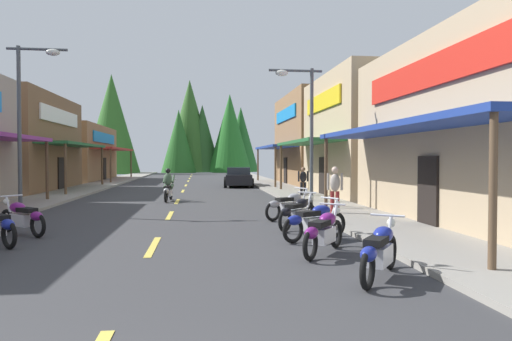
{
  "coord_description": "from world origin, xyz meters",
  "views": [
    {
      "loc": [
        1.08,
        -2.22,
        2.03
      ],
      "look_at": [
        4.99,
        29.43,
        1.18
      ],
      "focal_mm": 31.74,
      "sensor_mm": 36.0,
      "label": 1
    }
  ],
  "objects_px": {
    "motorcycle_parked_right_1": "(324,231)",
    "motorcycle_parked_right_2": "(315,220)",
    "streetlamp_right": "(303,117)",
    "rider_cruising_lead": "(168,187)",
    "motorcycle_parked_right_3": "(298,212)",
    "motorcycle_parked_left_3": "(22,217)",
    "parked_car_curbside": "(238,177)",
    "motorcycle_parked_right_4": "(289,205)",
    "streetlamp_left": "(28,105)",
    "pedestrian_by_shop": "(303,180)",
    "pedestrian_browsing": "(335,187)",
    "motorcycle_parked_right_0": "(380,250)"
  },
  "relations": [
    {
      "from": "motorcycle_parked_right_1",
      "to": "motorcycle_parked_right_2",
      "type": "bearing_deg",
      "value": 28.62
    },
    {
      "from": "streetlamp_right",
      "to": "rider_cruising_lead",
      "type": "height_order",
      "value": "streetlamp_right"
    },
    {
      "from": "motorcycle_parked_right_1",
      "to": "motorcycle_parked_right_3",
      "type": "height_order",
      "value": "same"
    },
    {
      "from": "motorcycle_parked_left_3",
      "to": "parked_car_curbside",
      "type": "distance_m",
      "value": 21.16
    },
    {
      "from": "motorcycle_parked_right_4",
      "to": "parked_car_curbside",
      "type": "height_order",
      "value": "parked_car_curbside"
    },
    {
      "from": "parked_car_curbside",
      "to": "streetlamp_left",
      "type": "bearing_deg",
      "value": 152.98
    },
    {
      "from": "motorcycle_parked_right_1",
      "to": "pedestrian_by_shop",
      "type": "height_order",
      "value": "pedestrian_by_shop"
    },
    {
      "from": "rider_cruising_lead",
      "to": "pedestrian_browsing",
      "type": "xyz_separation_m",
      "value": [
        6.19,
        -6.36,
        0.36
      ]
    },
    {
      "from": "pedestrian_browsing",
      "to": "parked_car_curbside",
      "type": "height_order",
      "value": "pedestrian_browsing"
    },
    {
      "from": "streetlamp_right",
      "to": "pedestrian_browsing",
      "type": "xyz_separation_m",
      "value": [
        0.71,
        -1.9,
        -2.64
      ]
    },
    {
      "from": "motorcycle_parked_right_4",
      "to": "pedestrian_browsing",
      "type": "xyz_separation_m",
      "value": [
        1.74,
        0.61,
        0.53
      ]
    },
    {
      "from": "motorcycle_parked_right_2",
      "to": "motorcycle_parked_right_3",
      "type": "distance_m",
      "value": 1.81
    },
    {
      "from": "streetlamp_right",
      "to": "motorcycle_parked_right_2",
      "type": "height_order",
      "value": "streetlamp_right"
    },
    {
      "from": "motorcycle_parked_right_0",
      "to": "motorcycle_parked_right_2",
      "type": "relative_size",
      "value": 0.93
    },
    {
      "from": "motorcycle_parked_right_3",
      "to": "motorcycle_parked_left_3",
      "type": "height_order",
      "value": "same"
    },
    {
      "from": "motorcycle_parked_right_4",
      "to": "pedestrian_browsing",
      "type": "distance_m",
      "value": 1.92
    },
    {
      "from": "motorcycle_parked_right_3",
      "to": "motorcycle_parked_right_1",
      "type": "bearing_deg",
      "value": -141.65
    },
    {
      "from": "streetlamp_right",
      "to": "pedestrian_browsing",
      "type": "height_order",
      "value": "streetlamp_right"
    },
    {
      "from": "motorcycle_parked_right_0",
      "to": "motorcycle_parked_right_3",
      "type": "xyz_separation_m",
      "value": [
        -0.2,
        5.5,
        0.0
      ]
    },
    {
      "from": "motorcycle_parked_right_2",
      "to": "motorcycle_parked_right_1",
      "type": "bearing_deg",
      "value": -128.02
    },
    {
      "from": "streetlamp_left",
      "to": "motorcycle_parked_left_3",
      "type": "height_order",
      "value": "streetlamp_left"
    },
    {
      "from": "streetlamp_right",
      "to": "motorcycle_parked_right_1",
      "type": "relative_size",
      "value": 3.11
    },
    {
      "from": "streetlamp_left",
      "to": "motorcycle_parked_right_2",
      "type": "height_order",
      "value": "streetlamp_left"
    },
    {
      "from": "rider_cruising_lead",
      "to": "pedestrian_by_shop",
      "type": "bearing_deg",
      "value": -75.42
    },
    {
      "from": "motorcycle_parked_right_2",
      "to": "motorcycle_parked_right_4",
      "type": "xyz_separation_m",
      "value": [
        0.12,
        3.81,
        0.0
      ]
    },
    {
      "from": "motorcycle_parked_right_0",
      "to": "pedestrian_by_shop",
      "type": "xyz_separation_m",
      "value": [
        2.3,
        15.66,
        0.42
      ]
    },
    {
      "from": "motorcycle_parked_right_1",
      "to": "motorcycle_parked_left_3",
      "type": "xyz_separation_m",
      "value": [
        -7.26,
        3.31,
        0.0
      ]
    },
    {
      "from": "motorcycle_parked_right_0",
      "to": "streetlamp_left",
      "type": "bearing_deg",
      "value": 78.94
    },
    {
      "from": "motorcycle_parked_right_1",
      "to": "parked_car_curbside",
      "type": "distance_m",
      "value": 23.14
    },
    {
      "from": "motorcycle_parked_right_2",
      "to": "streetlamp_right",
      "type": "bearing_deg",
      "value": 49.65
    },
    {
      "from": "motorcycle_parked_right_1",
      "to": "motorcycle_parked_right_4",
      "type": "height_order",
      "value": "same"
    },
    {
      "from": "motorcycle_parked_right_4",
      "to": "pedestrian_by_shop",
      "type": "xyz_separation_m",
      "value": [
        2.35,
        8.16,
        0.42
      ]
    },
    {
      "from": "parked_car_curbside",
      "to": "pedestrian_by_shop",
      "type": "bearing_deg",
      "value": -161.54
    },
    {
      "from": "motorcycle_parked_right_0",
      "to": "parked_car_curbside",
      "type": "height_order",
      "value": "parked_car_curbside"
    },
    {
      "from": "motorcycle_parked_right_2",
      "to": "motorcycle_parked_left_3",
      "type": "distance_m",
      "value": 7.68
    },
    {
      "from": "pedestrian_by_shop",
      "to": "pedestrian_browsing",
      "type": "xyz_separation_m",
      "value": [
        -0.61,
        -7.54,
        0.11
      ]
    },
    {
      "from": "motorcycle_parked_right_0",
      "to": "motorcycle_parked_right_1",
      "type": "relative_size",
      "value": 1.0
    },
    {
      "from": "parked_car_curbside",
      "to": "motorcycle_parked_left_3",
      "type": "bearing_deg",
      "value": 162.88
    },
    {
      "from": "motorcycle_parked_right_3",
      "to": "motorcycle_parked_right_4",
      "type": "bearing_deg",
      "value": 37.37
    },
    {
      "from": "motorcycle_parked_right_1",
      "to": "streetlamp_left",
      "type": "bearing_deg",
      "value": 84.22
    },
    {
      "from": "streetlamp_left",
      "to": "motorcycle_parked_right_2",
      "type": "distance_m",
      "value": 11.52
    },
    {
      "from": "streetlamp_left",
      "to": "parked_car_curbside",
      "type": "relative_size",
      "value": 1.38
    },
    {
      "from": "streetlamp_right",
      "to": "motorcycle_parked_right_3",
      "type": "xyz_separation_m",
      "value": [
        -1.19,
        -4.52,
        -3.17
      ]
    },
    {
      "from": "motorcycle_parked_left_3",
      "to": "rider_cruising_lead",
      "type": "height_order",
      "value": "rider_cruising_lead"
    },
    {
      "from": "motorcycle_parked_right_3",
      "to": "parked_car_curbside",
      "type": "relative_size",
      "value": 0.38
    },
    {
      "from": "motorcycle_parked_left_3",
      "to": "pedestrian_by_shop",
      "type": "xyz_separation_m",
      "value": [
        9.96,
        10.31,
        0.42
      ]
    },
    {
      "from": "streetlamp_right",
      "to": "motorcycle_parked_right_0",
      "type": "height_order",
      "value": "streetlamp_right"
    },
    {
      "from": "pedestrian_browsing",
      "to": "parked_car_curbside",
      "type": "xyz_separation_m",
      "value": [
        -1.97,
        17.06,
        -0.33
      ]
    },
    {
      "from": "streetlamp_right",
      "to": "motorcycle_parked_right_2",
      "type": "xyz_separation_m",
      "value": [
        -1.15,
        -6.32,
        -3.17
      ]
    },
    {
      "from": "streetlamp_right",
      "to": "rider_cruising_lead",
      "type": "bearing_deg",
      "value": 140.83
    }
  ]
}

